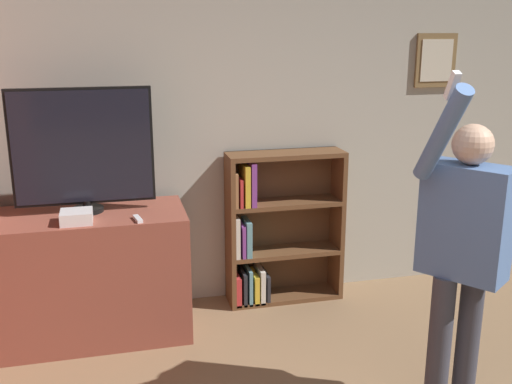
% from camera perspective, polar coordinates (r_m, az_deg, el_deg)
% --- Properties ---
extents(wall_back, '(6.27, 0.09, 2.70)m').
position_cam_1_polar(wall_back, '(4.75, 1.53, 5.79)').
color(wall_back, '#B2AD9E').
rests_on(wall_back, ground_plane).
extents(tv_ledge, '(1.32, 0.65, 0.91)m').
position_cam_1_polar(tv_ledge, '(4.42, -15.32, -7.66)').
color(tv_ledge, brown).
rests_on(tv_ledge, ground_plane).
extents(television, '(0.94, 0.22, 0.86)m').
position_cam_1_polar(television, '(4.21, -16.16, 3.90)').
color(television, black).
rests_on(television, tv_ledge).
extents(game_console, '(0.20, 0.19, 0.08)m').
position_cam_1_polar(game_console, '(4.08, -16.73, -2.28)').
color(game_console, white).
rests_on(game_console, tv_ledge).
extents(remote_loose, '(0.06, 0.14, 0.02)m').
position_cam_1_polar(remote_loose, '(4.04, -11.20, -2.53)').
color(remote_loose, white).
rests_on(remote_loose, tv_ledge).
extents(bookshelf, '(0.92, 0.28, 1.22)m').
position_cam_1_polar(bookshelf, '(4.77, 1.71, -3.72)').
color(bookshelf, brown).
rests_on(bookshelf, ground_plane).
extents(person, '(0.60, 0.57, 1.95)m').
position_cam_1_polar(person, '(3.43, 19.18, -4.69)').
color(person, '#383842').
rests_on(person, ground_plane).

